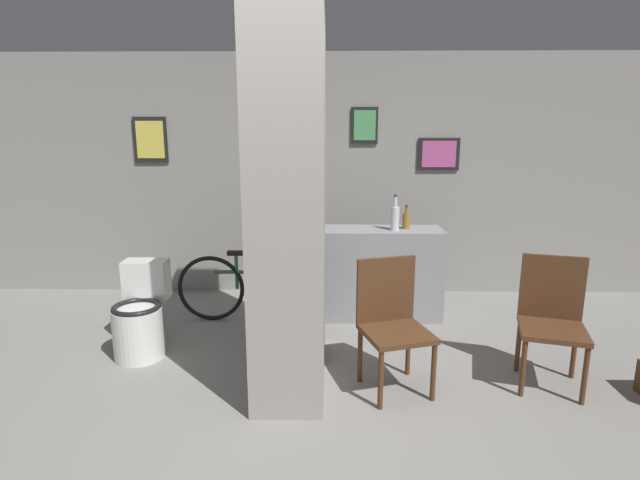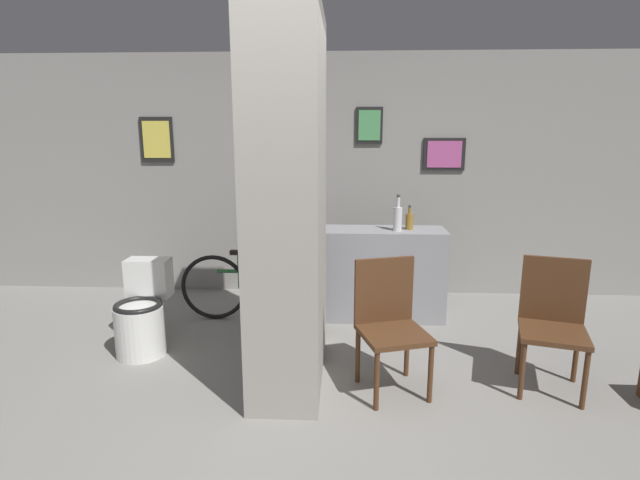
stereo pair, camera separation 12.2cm
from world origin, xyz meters
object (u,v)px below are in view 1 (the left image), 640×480
toilet (140,318)px  bicycle (264,287)px  bottle_tall (395,217)px  chair_by_doorway (552,316)px  chair_near_pillar (392,319)px

toilet → bicycle: (0.91, 0.74, 0.02)m
toilet → bottle_tall: 2.41m
chair_by_doorway → bicycle: (-2.22, 1.15, -0.17)m
toilet → bottle_tall: bottle_tall is taller
chair_near_pillar → bicycle: size_ratio=0.56×
toilet → chair_near_pillar: (1.98, -0.48, 0.19)m
chair_near_pillar → chair_by_doorway: size_ratio=1.00×
chair_by_doorway → bottle_tall: size_ratio=2.68×
chair_near_pillar → chair_by_doorway: (1.15, 0.08, 0.00)m
toilet → chair_by_doorway: 3.17m
bottle_tall → chair_by_doorway: bearing=-51.6°
toilet → chair_by_doorway: bearing=-7.4°
chair_near_pillar → bicycle: chair_near_pillar is taller
toilet → chair_by_doorway: chair_by_doorway is taller
chair_near_pillar → chair_by_doorway: 1.16m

